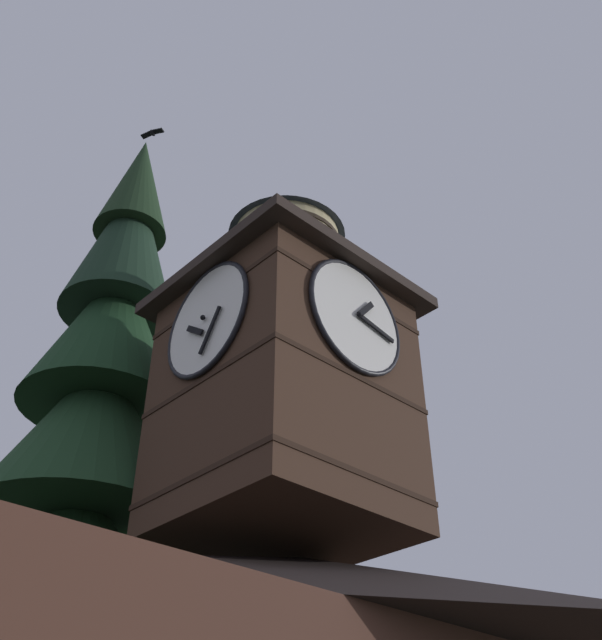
# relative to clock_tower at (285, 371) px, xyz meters

# --- Properties ---
(clock_tower) EXTENTS (4.58, 4.58, 8.35)m
(clock_tower) POSITION_rel_clock_tower_xyz_m (0.00, 0.00, 0.00)
(clock_tower) COLOR #422B1E
(clock_tower) RESTS_ON building_main
(pine_tree_behind) EXTENTS (6.20, 6.20, 18.34)m
(pine_tree_behind) POSITION_rel_clock_tower_xyz_m (1.72, -4.34, -1.71)
(pine_tree_behind) COLOR #473323
(pine_tree_behind) RESTS_ON ground_plane
(flying_bird_high) EXTENTS (0.39, 0.63, 0.11)m
(flying_bird_high) POSITION_rel_clock_tower_xyz_m (2.53, -2.39, 7.16)
(flying_bird_high) COLOR black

